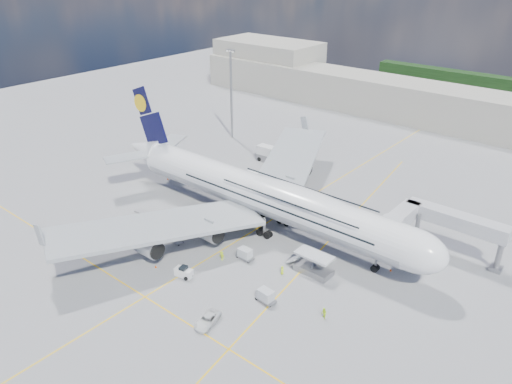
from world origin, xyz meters
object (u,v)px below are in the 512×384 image
Objects in this scene: cargo_loader at (313,266)px; cone_wing_right_inner at (217,235)px; crew_van at (282,270)px; catering_truck_inner at (255,181)px; dolly_nose_far at (266,296)px; crew_loader at (324,313)px; cone_nose at (391,270)px; jet_bridge at (433,222)px; service_van at (207,320)px; dolly_row_b at (177,241)px; baggage_tug at (184,272)px; light_mast at (231,93)px; crew_nose at (411,267)px; dolly_row_a at (149,231)px; crew_tug at (222,256)px; crew_wing at (222,227)px; dolly_back at (142,212)px; dolly_nose_near at (245,253)px; cone_wing_right_outer at (156,266)px; catering_truck_outer at (269,155)px; airliner at (264,195)px; cone_tail at (168,179)px; cone_wing_left_inner at (276,196)px; cone_wing_left_outer at (286,179)px; dolly_row_c at (147,231)px.

cargo_loader is 21.15m from cone_wing_right_inner.
catering_truck_inner is at bearing 40.34° from crew_van.
dolly_nose_far is 1.86× the size of crew_loader.
cone_nose is (13.95, 12.73, -0.54)m from crew_van.
jet_bridge reaches higher than service_van.
dolly_row_b is 11.22m from baggage_tug.
jet_bridge is 6.49× the size of dolly_row_b.
crew_nose is (69.71, -31.12, -12.30)m from light_mast.
dolly_row_a is 1.60× the size of crew_loader.
baggage_tug reaches higher than crew_tug.
jet_bridge is 39.36m from crew_wing.
crew_loader is 3.82× the size of cone_nose.
cargo_loader is 21.68m from crew_wing.
jet_bridge reaches higher than dolly_row_b.
dolly_back is at bearing -170.02° from cone_wing_right_inner.
dolly_row_a is 1.66× the size of crew_tug.
crew_tug is at bearing -132.71° from dolly_nose_near.
cone_wing_right_inner is (-6.50, 5.45, -0.66)m from crew_tug.
cone_wing_right_outer is at bearing -161.03° from dolly_nose_far.
catering_truck_outer reaches higher than crew_van.
cargo_loader is at bearing -28.16° from catering_truck_inner.
light_mast is 58.15m from cone_wing_right_inner.
dolly_row_a is at bearing -35.60° from dolly_back.
airliner is at bearing 93.52° from crew_tug.
cone_tail is at bearing 124.57° from dolly_row_a.
cone_tail is at bearing -159.69° from cone_wing_left_inner.
crew_nose reaches higher than cone_wing_right_inner.
baggage_tug is 0.57× the size of catering_truck_inner.
dolly_nose_far is (-1.21, -11.39, -0.12)m from cargo_loader.
catering_truck_inner reaches higher than dolly_nose_near.
cone_wing_right_outer is at bearing -44.41° from cone_tail.
cone_wing_left_outer reaches higher than cone_wing_right_inner.
dolly_nose_far is 0.59× the size of catering_truck_inner.
crew_wing is (7.91, -19.61, -0.79)m from catering_truck_inner.
crew_wing is at bearing -68.82° from catering_truck_outer.
cargo_loader reaches higher than dolly_row_c.
dolly_row_a is 8.63m from dolly_back.
crew_wing is 3.27× the size of cone_wing_right_inner.
catering_truck_inner is at bearing 28.83° from cone_tail.
cargo_loader is 33.37m from dolly_row_c.
dolly_nose_near is at bearing -65.36° from cone_wing_left_outer.
service_van is at bearing -34.98° from cone_tail.
crew_loader reaches higher than cone_wing_right_outer.
service_van is 17.91m from cone_wing_right_outer.
dolly_row_c is 29.27m from service_van.
light_mast reaches higher than dolly_row_a.
cone_wing_left_outer reaches higher than cone_tail.
dolly_back reaches higher than dolly_row_a.
cargo_loader is 14.58× the size of cone_wing_left_outer.
crew_wing reaches higher than dolly_row_b.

